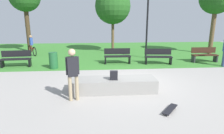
{
  "coord_description": "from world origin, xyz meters",
  "views": [
    {
      "loc": [
        -1.55,
        -7.81,
        2.64
      ],
      "look_at": [
        -0.95,
        -0.51,
        0.79
      ],
      "focal_mm": 30.47,
      "sensor_mm": 36.0,
      "label": 1
    }
  ],
  "objects_px": {
    "skateboard_by_ledge": "(170,109)",
    "park_bench_far_right": "(204,54)",
    "tree_leaning_ash": "(113,6)",
    "trash_bin": "(53,60)",
    "park_bench_near_lamppost": "(117,56)",
    "cyclist_on_bicycle": "(32,47)",
    "concrete_ledge": "(113,85)",
    "skater_performing_trick": "(73,71)",
    "park_bench_far_left": "(16,58)",
    "park_bench_center_lawn": "(158,56)",
    "lamp_post": "(148,15)",
    "backpack_on_ledge": "(114,75)"
  },
  "relations": [
    {
      "from": "skateboard_by_ledge",
      "to": "park_bench_far_right",
      "type": "distance_m",
      "value": 7.88
    },
    {
      "from": "tree_leaning_ash",
      "to": "trash_bin",
      "type": "height_order",
      "value": "tree_leaning_ash"
    },
    {
      "from": "park_bench_near_lamppost",
      "to": "trash_bin",
      "type": "xyz_separation_m",
      "value": [
        -3.62,
        -0.96,
        -0.03
      ]
    },
    {
      "from": "park_bench_near_lamppost",
      "to": "cyclist_on_bicycle",
      "type": "relative_size",
      "value": 1.06
    },
    {
      "from": "concrete_ledge",
      "to": "skateboard_by_ledge",
      "type": "bearing_deg",
      "value": -48.95
    },
    {
      "from": "concrete_ledge",
      "to": "skater_performing_trick",
      "type": "xyz_separation_m",
      "value": [
        -1.38,
        -0.72,
        0.78
      ]
    },
    {
      "from": "park_bench_near_lamppost",
      "to": "park_bench_far_left",
      "type": "bearing_deg",
      "value": -176.46
    },
    {
      "from": "park_bench_near_lamppost",
      "to": "cyclist_on_bicycle",
      "type": "distance_m",
      "value": 6.98
    },
    {
      "from": "concrete_ledge",
      "to": "park_bench_far_right",
      "type": "bearing_deg",
      "value": 36.53
    },
    {
      "from": "tree_leaning_ash",
      "to": "concrete_ledge",
      "type": "bearing_deg",
      "value": -94.82
    },
    {
      "from": "park_bench_center_lawn",
      "to": "park_bench_far_left",
      "type": "distance_m",
      "value": 8.26
    },
    {
      "from": "park_bench_far_right",
      "to": "trash_bin",
      "type": "relative_size",
      "value": 1.78
    },
    {
      "from": "skateboard_by_ledge",
      "to": "lamp_post",
      "type": "xyz_separation_m",
      "value": [
        1.31,
        7.89,
        2.86
      ]
    },
    {
      "from": "skater_performing_trick",
      "to": "tree_leaning_ash",
      "type": "bearing_deg",
      "value": 77.49
    },
    {
      "from": "park_bench_far_right",
      "to": "trash_bin",
      "type": "bearing_deg",
      "value": -174.14
    },
    {
      "from": "concrete_ledge",
      "to": "skateboard_by_ledge",
      "type": "relative_size",
      "value": 4.31
    },
    {
      "from": "park_bench_far_left",
      "to": "park_bench_far_right",
      "type": "bearing_deg",
      "value": 1.7
    },
    {
      "from": "park_bench_center_lawn",
      "to": "cyclist_on_bicycle",
      "type": "bearing_deg",
      "value": 156.72
    },
    {
      "from": "park_bench_center_lawn",
      "to": "trash_bin",
      "type": "relative_size",
      "value": 1.83
    },
    {
      "from": "trash_bin",
      "to": "cyclist_on_bicycle",
      "type": "bearing_deg",
      "value": 120.25
    },
    {
      "from": "concrete_ledge",
      "to": "park_bench_near_lamppost",
      "type": "relative_size",
      "value": 1.98
    },
    {
      "from": "park_bench_far_left",
      "to": "cyclist_on_bicycle",
      "type": "bearing_deg",
      "value": 94.79
    },
    {
      "from": "backpack_on_ledge",
      "to": "tree_leaning_ash",
      "type": "relative_size",
      "value": 0.06
    },
    {
      "from": "skater_performing_trick",
      "to": "skateboard_by_ledge",
      "type": "height_order",
      "value": "skater_performing_trick"
    },
    {
      "from": "park_bench_near_lamppost",
      "to": "tree_leaning_ash",
      "type": "distance_m",
      "value": 5.31
    },
    {
      "from": "park_bench_near_lamppost",
      "to": "lamp_post",
      "type": "height_order",
      "value": "lamp_post"
    },
    {
      "from": "backpack_on_ledge",
      "to": "cyclist_on_bicycle",
      "type": "xyz_separation_m",
      "value": [
        -5.48,
        8.07,
        -0.02
      ]
    },
    {
      "from": "park_bench_far_right",
      "to": "trash_bin",
      "type": "xyz_separation_m",
      "value": [
        -9.15,
        -0.94,
        -0.03
      ]
    },
    {
      "from": "skater_performing_trick",
      "to": "tree_leaning_ash",
      "type": "height_order",
      "value": "tree_leaning_ash"
    },
    {
      "from": "concrete_ledge",
      "to": "tree_leaning_ash",
      "type": "bearing_deg",
      "value": 85.18
    },
    {
      "from": "cyclist_on_bicycle",
      "to": "tree_leaning_ash",
      "type": "bearing_deg",
      "value": 8.6
    },
    {
      "from": "park_bench_near_lamppost",
      "to": "park_bench_far_right",
      "type": "bearing_deg",
      "value": -0.24
    },
    {
      "from": "skateboard_by_ledge",
      "to": "trash_bin",
      "type": "relative_size",
      "value": 0.82
    },
    {
      "from": "skateboard_by_ledge",
      "to": "tree_leaning_ash",
      "type": "xyz_separation_m",
      "value": [
        -0.78,
        10.65,
        3.56
      ]
    },
    {
      "from": "park_bench_near_lamppost",
      "to": "trash_bin",
      "type": "relative_size",
      "value": 1.79
    },
    {
      "from": "park_bench_near_lamppost",
      "to": "tree_leaning_ash",
      "type": "bearing_deg",
      "value": 88.79
    },
    {
      "from": "park_bench_far_left",
      "to": "cyclist_on_bicycle",
      "type": "relative_size",
      "value": 1.07
    },
    {
      "from": "skateboard_by_ledge",
      "to": "cyclist_on_bicycle",
      "type": "height_order",
      "value": "cyclist_on_bicycle"
    },
    {
      "from": "park_bench_center_lawn",
      "to": "lamp_post",
      "type": "bearing_deg",
      "value": 97.97
    },
    {
      "from": "park_bench_far_right",
      "to": "cyclist_on_bicycle",
      "type": "xyz_separation_m",
      "value": [
        -11.66,
        3.36,
        0.15
      ]
    },
    {
      "from": "backpack_on_ledge",
      "to": "park_bench_near_lamppost",
      "type": "xyz_separation_m",
      "value": [
        0.65,
        4.72,
        -0.17
      ]
    },
    {
      "from": "backpack_on_ledge",
      "to": "park_bench_center_lawn",
      "type": "height_order",
      "value": "park_bench_center_lawn"
    },
    {
      "from": "skater_performing_trick",
      "to": "park_bench_far_right",
      "type": "height_order",
      "value": "skater_performing_trick"
    },
    {
      "from": "park_bench_far_right",
      "to": "trash_bin",
      "type": "distance_m",
      "value": 9.2
    },
    {
      "from": "backpack_on_ledge",
      "to": "park_bench_far_right",
      "type": "height_order",
      "value": "park_bench_far_right"
    },
    {
      "from": "tree_leaning_ash",
      "to": "lamp_post",
      "type": "bearing_deg",
      "value": -52.85
    },
    {
      "from": "concrete_ledge",
      "to": "trash_bin",
      "type": "bearing_deg",
      "value": 129.06
    },
    {
      "from": "park_bench_far_right",
      "to": "cyclist_on_bicycle",
      "type": "bearing_deg",
      "value": 163.91
    },
    {
      "from": "backpack_on_ledge",
      "to": "park_bench_near_lamppost",
      "type": "height_order",
      "value": "park_bench_near_lamppost"
    },
    {
      "from": "trash_bin",
      "to": "cyclist_on_bicycle",
      "type": "xyz_separation_m",
      "value": [
        -2.51,
        4.3,
        0.18
      ]
    }
  ]
}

